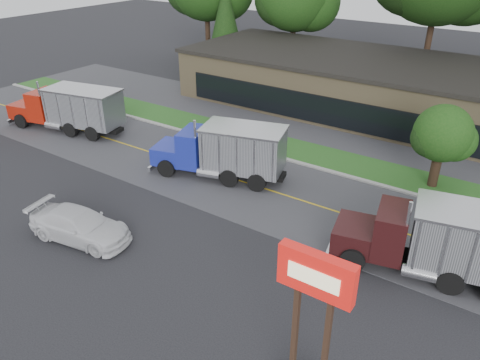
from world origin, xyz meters
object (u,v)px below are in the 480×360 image
(dump_truck_red, at_px, (70,108))
(dump_truck_blue, at_px, (226,150))
(rally_car, at_px, (80,225))
(dump_truck_maroon, at_px, (441,240))
(bilo_sign, at_px, (308,360))

(dump_truck_red, relative_size, dump_truck_blue, 1.14)
(dump_truck_red, distance_m, rally_car, 15.24)
(dump_truck_red, relative_size, dump_truck_maroon, 1.16)
(dump_truck_red, bearing_deg, rally_car, 131.00)
(dump_truck_maroon, height_order, rally_car, dump_truck_maroon)
(dump_truck_red, bearing_deg, bilo_sign, 144.17)
(bilo_sign, distance_m, dump_truck_red, 27.88)
(bilo_sign, bearing_deg, dump_truck_red, 156.26)
(dump_truck_blue, xyz_separation_m, rally_car, (-2.00, -9.42, -1.04))
(bilo_sign, relative_size, dump_truck_blue, 0.70)
(dump_truck_red, bearing_deg, dump_truck_maroon, 163.49)
(dump_truck_red, height_order, dump_truck_maroon, same)
(bilo_sign, relative_size, dump_truck_red, 0.61)
(bilo_sign, bearing_deg, dump_truck_maroon, 79.38)
(dump_truck_red, distance_m, dump_truck_blue, 14.16)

